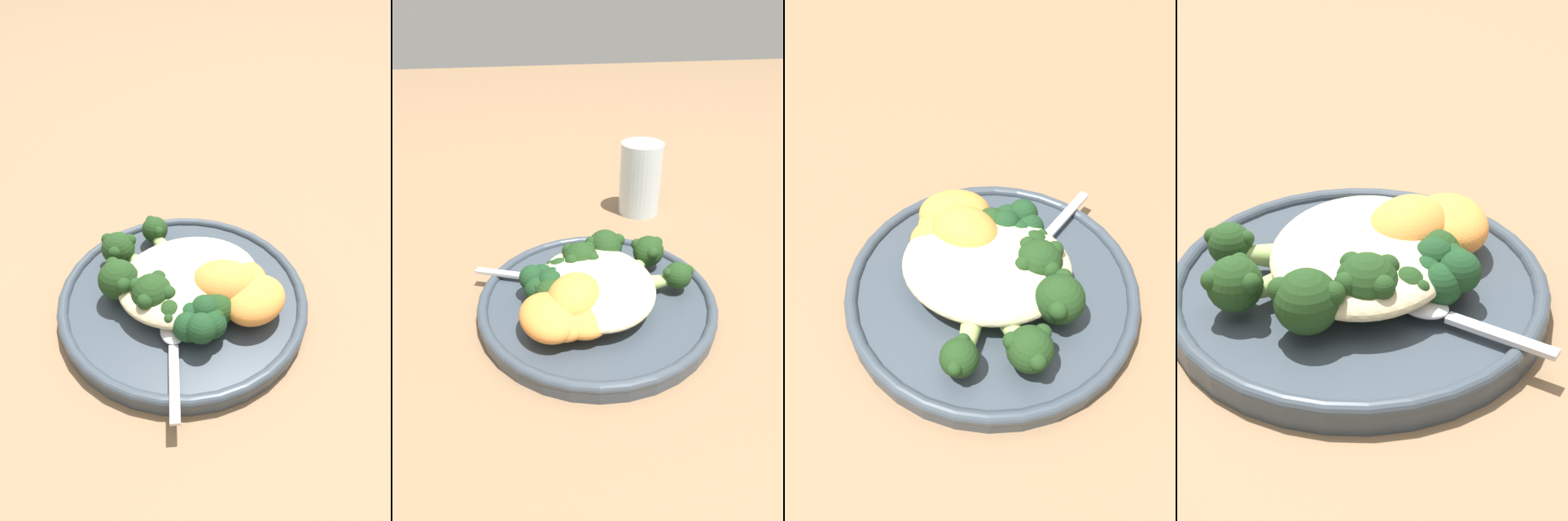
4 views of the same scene
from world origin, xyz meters
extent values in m
plane|color=#846647|center=(0.00, 0.00, 0.00)|extent=(4.00, 4.00, 0.00)
cylinder|color=#38424C|center=(0.01, 0.01, 0.01)|extent=(0.27, 0.27, 0.02)
torus|color=#38424C|center=(0.01, 0.01, 0.02)|extent=(0.27, 0.27, 0.01)
ellipsoid|color=beige|center=(0.00, 0.01, 0.04)|extent=(0.15, 0.13, 0.03)
ellipsoid|color=#9EBC66|center=(0.00, -0.04, 0.03)|extent=(0.02, 0.10, 0.02)
sphere|color=#1E3D19|center=(0.00, -0.09, 0.04)|extent=(0.03, 0.03, 0.03)
sphere|color=#1E3D19|center=(0.00, -0.07, 0.04)|extent=(0.01, 0.01, 0.01)
sphere|color=#1E3D19|center=(0.00, -0.10, 0.04)|extent=(0.01, 0.01, 0.01)
ellipsoid|color=#9EBC66|center=(0.02, -0.03, 0.03)|extent=(0.08, 0.09, 0.02)
sphere|color=#1E3D19|center=(0.05, -0.07, 0.04)|extent=(0.04, 0.04, 0.04)
sphere|color=#1E3D19|center=(0.06, -0.06, 0.05)|extent=(0.01, 0.01, 0.01)
sphere|color=#1E3D19|center=(0.04, -0.07, 0.05)|extent=(0.01, 0.01, 0.01)
sphere|color=#1E3D19|center=(0.06, -0.08, 0.05)|extent=(0.01, 0.01, 0.01)
ellipsoid|color=#9EBC66|center=(0.03, -0.01, 0.03)|extent=(0.09, 0.04, 0.02)
sphere|color=#1E3D19|center=(0.07, -0.02, 0.04)|extent=(0.04, 0.04, 0.04)
sphere|color=#1E3D19|center=(0.07, 0.00, 0.05)|extent=(0.02, 0.02, 0.02)
sphere|color=#1E3D19|center=(0.07, -0.03, 0.05)|extent=(0.02, 0.02, 0.02)
ellipsoid|color=#9EBC66|center=(0.01, 0.01, 0.03)|extent=(0.07, 0.04, 0.02)
sphere|color=#1E3D19|center=(0.05, 0.02, 0.04)|extent=(0.04, 0.04, 0.04)
sphere|color=#1E3D19|center=(0.06, 0.03, 0.05)|extent=(0.02, 0.02, 0.02)
sphere|color=#1E3D19|center=(0.03, 0.03, 0.05)|extent=(0.02, 0.02, 0.02)
sphere|color=#1E3D19|center=(0.03, 0.01, 0.05)|extent=(0.02, 0.02, 0.02)
sphere|color=#1E3D19|center=(0.06, 0.01, 0.05)|extent=(0.02, 0.02, 0.02)
ellipsoid|color=#9EBC66|center=(0.01, 0.01, 0.03)|extent=(0.07, 0.07, 0.02)
sphere|color=#1E3D19|center=(0.04, 0.04, 0.04)|extent=(0.03, 0.03, 0.03)
sphere|color=#1E3D19|center=(0.04, 0.05, 0.04)|extent=(0.01, 0.01, 0.01)
sphere|color=#1E3D19|center=(0.03, 0.04, 0.04)|extent=(0.01, 0.01, 0.01)
sphere|color=#1E3D19|center=(0.04, 0.03, 0.04)|extent=(0.01, 0.01, 0.01)
ellipsoid|color=#9EBC66|center=(-0.01, 0.02, 0.03)|extent=(0.02, 0.08, 0.01)
sphere|color=#1E3D19|center=(-0.01, 0.06, 0.04)|extent=(0.03, 0.03, 0.03)
sphere|color=#1E3D19|center=(0.00, 0.07, 0.04)|extent=(0.01, 0.01, 0.01)
sphere|color=#1E3D19|center=(-0.02, 0.06, 0.04)|extent=(0.01, 0.01, 0.01)
sphere|color=#1E3D19|center=(0.00, 0.05, 0.04)|extent=(0.01, 0.01, 0.01)
ellipsoid|color=orange|center=(-0.04, 0.04, 0.04)|extent=(0.09, 0.08, 0.03)
ellipsoid|color=orange|center=(-0.05, 0.06, 0.04)|extent=(0.08, 0.08, 0.03)
ellipsoid|color=orange|center=(-0.05, 0.07, 0.04)|extent=(0.08, 0.08, 0.04)
ellipsoid|color=orange|center=(-0.03, 0.04, 0.04)|extent=(0.09, 0.08, 0.05)
sphere|color=#193D1E|center=(0.03, 0.07, 0.04)|extent=(0.03, 0.03, 0.03)
sphere|color=#193D1E|center=(0.02, 0.08, 0.04)|extent=(0.03, 0.03, 0.03)
sphere|color=#193D1E|center=(0.01, 0.07, 0.04)|extent=(0.03, 0.03, 0.03)
sphere|color=#193D1E|center=(0.01, 0.06, 0.04)|extent=(0.03, 0.03, 0.03)
sphere|color=#193D1E|center=(0.02, 0.05, 0.04)|extent=(0.03, 0.03, 0.03)
cube|color=silver|center=(0.06, 0.11, 0.02)|extent=(0.04, 0.07, 0.00)
ellipsoid|color=silver|center=(0.04, 0.06, 0.03)|extent=(0.04, 0.04, 0.01)
camera|label=1|loc=(0.13, 0.29, 0.34)|focal=28.00mm
camera|label=2|loc=(-0.35, 0.09, 0.31)|focal=28.00mm
camera|label=3|loc=(0.06, -0.28, 0.39)|focal=35.00mm
camera|label=4|loc=(0.51, 0.08, 0.37)|focal=60.00mm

